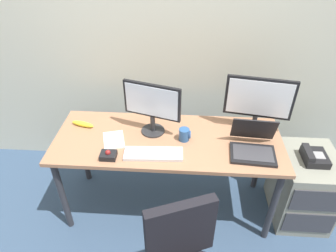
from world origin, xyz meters
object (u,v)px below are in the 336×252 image
(desk_phone, at_px, (314,157))
(trackball_mouse, at_px, (108,155))
(keyboard, at_px, (153,154))
(banana, at_px, (83,124))
(monitor_main, at_px, (259,101))
(file_cabinet, at_px, (303,187))
(laptop, at_px, (253,145))
(paper_notepad, at_px, (114,140))
(coffee_mug, at_px, (185,135))
(monitor_side, at_px, (152,105))

(desk_phone, xyz_separation_m, trackball_mouse, (-1.49, -0.22, 0.12))
(keyboard, relative_size, banana, 2.19)
(monitor_main, height_order, banana, monitor_main)
(monitor_main, relative_size, banana, 2.58)
(file_cabinet, height_order, laptop, laptop)
(keyboard, bearing_deg, file_cabinet, 8.94)
(trackball_mouse, bearing_deg, desk_phone, 8.32)
(desk_phone, bearing_deg, banana, 175.64)
(paper_notepad, bearing_deg, coffee_mug, 5.48)
(paper_notepad, bearing_deg, monitor_side, 26.14)
(keyboard, xyz_separation_m, coffee_mug, (0.21, 0.19, 0.03))
(desk_phone, bearing_deg, trackball_mouse, -171.68)
(trackball_mouse, bearing_deg, paper_notepad, 91.09)
(desk_phone, xyz_separation_m, paper_notepad, (-1.49, -0.03, 0.10))
(monitor_side, bearing_deg, paper_notepad, -153.86)
(monitor_main, bearing_deg, monitor_side, -173.89)
(file_cabinet, bearing_deg, keyboard, -171.06)
(coffee_mug, bearing_deg, file_cabinet, -0.09)
(banana, bearing_deg, monitor_main, 2.24)
(monitor_main, xyz_separation_m, paper_notepad, (-1.05, -0.22, -0.25))
(laptop, bearing_deg, banana, 170.81)
(monitor_side, bearing_deg, monitor_main, 6.11)
(desk_phone, relative_size, monitor_side, 0.47)
(desk_phone, xyz_separation_m, monitor_main, (-0.44, 0.19, 0.35))
(desk_phone, height_order, laptop, laptop)
(laptop, bearing_deg, paper_notepad, 177.65)
(monitor_side, relative_size, trackball_mouse, 3.87)
(monitor_side, xyz_separation_m, trackball_mouse, (-0.27, -0.32, -0.22))
(laptop, xyz_separation_m, trackball_mouse, (-1.00, -0.14, -0.03))
(desk_phone, relative_size, coffee_mug, 2.10)
(laptop, relative_size, banana, 1.74)
(laptop, xyz_separation_m, banana, (-1.29, 0.21, -0.03))
(banana, bearing_deg, keyboard, -27.24)
(file_cabinet, bearing_deg, banana, 176.19)
(file_cabinet, height_order, monitor_main, monitor_main)
(laptop, bearing_deg, monitor_side, 166.32)
(file_cabinet, bearing_deg, laptop, -169.65)
(trackball_mouse, distance_m, coffee_mug, 0.57)
(banana, bearing_deg, monitor_side, -3.17)
(monitor_main, distance_m, coffee_mug, 0.60)
(paper_notepad, bearing_deg, file_cabinet, 1.85)
(file_cabinet, distance_m, banana, 1.84)
(banana, bearing_deg, desk_phone, -4.36)
(file_cabinet, bearing_deg, monitor_main, 158.95)
(file_cabinet, distance_m, paper_notepad, 1.56)
(laptop, bearing_deg, keyboard, -172.06)
(laptop, height_order, paper_notepad, laptop)
(paper_notepad, xyz_separation_m, banana, (-0.28, 0.17, 0.01))
(coffee_mug, relative_size, paper_notepad, 0.46)
(paper_notepad, bearing_deg, desk_phone, 1.23)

